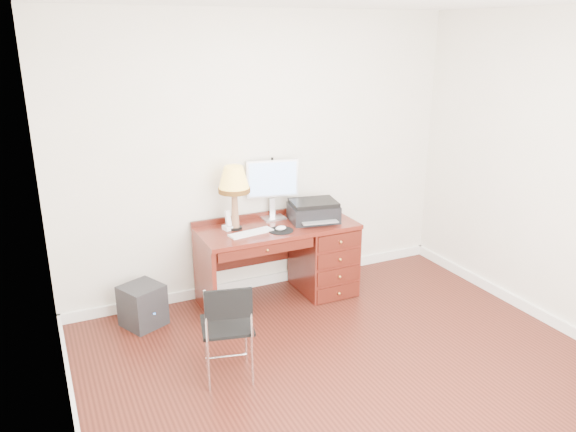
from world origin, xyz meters
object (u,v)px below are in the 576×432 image
equipment_box (143,305)px  monitor (272,182)px  printer (313,211)px  chair (229,321)px  leg_lamp (234,183)px  phone (228,224)px  desk (307,253)px

equipment_box → monitor: bearing=-16.0°
printer → chair: printer is taller
leg_lamp → phone: leg_lamp is taller
printer → phone: (-0.83, 0.10, -0.04)m
monitor → leg_lamp: leg_lamp is taller
leg_lamp → phone: size_ratio=3.22×
desk → printer: size_ratio=2.96×
leg_lamp → chair: size_ratio=0.75×
leg_lamp → equipment_box: leg_lamp is taller
leg_lamp → equipment_box: 1.35m
monitor → leg_lamp: 0.47m
leg_lamp → phone: (-0.06, 0.01, -0.38)m
monitor → chair: 1.73m
chair → equipment_box: 1.23m
chair → equipment_box: chair is taller
monitor → chair: bearing=-113.7°
leg_lamp → monitor: bearing=19.5°
desk → equipment_box: desk is taller
printer → chair: (-1.25, -1.08, -0.36)m
phone → equipment_box: phone is taller
monitor → printer: monitor is taller
printer → leg_lamp: leg_lamp is taller
equipment_box → leg_lamp: bearing=-21.4°
phone → chair: 1.29m
monitor → printer: 0.49m
chair → equipment_box: bearing=124.2°
monitor → desk: bearing=-29.6°
leg_lamp → chair: (-0.48, -1.17, -0.70)m
monitor → phone: size_ratio=3.13×
desk → printer: 0.44m
monitor → phone: 0.61m
monitor → printer: bearing=-25.6°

